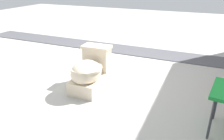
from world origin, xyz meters
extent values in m
plane|color=#A8A59E|center=(0.00, 0.00, 0.00)|extent=(14.00, 14.00, 0.00)
cube|color=#4C4C51|center=(-1.39, 0.50, 0.01)|extent=(0.56, 8.00, 0.01)
cube|color=beige|center=(0.27, -0.02, 0.09)|extent=(0.61, 0.36, 0.17)
ellipsoid|color=beige|center=(0.37, -0.01, 0.26)|extent=(0.45, 0.38, 0.28)
cylinder|color=beige|center=(0.37, -0.01, 0.32)|extent=(0.40, 0.40, 0.03)
cube|color=beige|center=(0.06, -0.02, 0.32)|extent=(0.19, 0.35, 0.30)
cube|color=beige|center=(0.06, -0.02, 0.49)|extent=(0.22, 0.37, 0.04)
cylinder|color=silver|center=(0.06, 0.06, 0.51)|extent=(0.02, 0.02, 0.01)
cylinder|color=#38383D|center=(0.70, 1.39, 0.20)|extent=(0.02, 0.02, 0.40)
cylinder|color=#38383D|center=(0.36, 1.43, 0.20)|extent=(0.02, 0.02, 0.40)
camera|label=1|loc=(2.45, 1.24, 1.32)|focal=35.00mm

